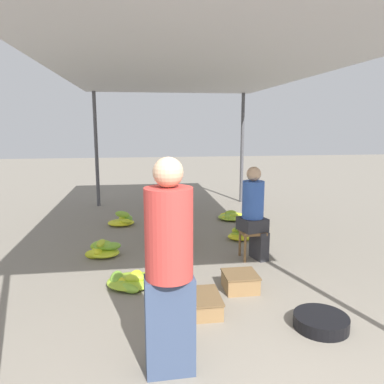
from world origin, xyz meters
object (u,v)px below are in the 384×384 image
(crate_far, at_px, (240,281))
(vendor_foreground, at_px, (169,266))
(stool, at_px, (252,236))
(banana_pile_left_1, at_px, (102,249))
(basin_black, at_px, (321,322))
(banana_pile_right_0, at_px, (252,226))
(banana_pile_left_2, at_px, (123,221))
(crate_mid, at_px, (196,304))
(vendor_seated, at_px, (254,212))
(banana_pile_left_0, at_px, (130,281))
(banana_pile_right_1, at_px, (242,233))
(crate_near, at_px, (172,238))
(banana_pile_right_2, at_px, (232,216))

(crate_far, bearing_deg, vendor_foreground, -124.55)
(stool, bearing_deg, banana_pile_left_1, 169.43)
(basin_black, height_order, banana_pile_right_0, banana_pile_right_0)
(banana_pile_left_2, xyz_separation_m, crate_mid, (0.87, -3.51, 0.01))
(vendor_seated, bearing_deg, crate_mid, -126.12)
(banana_pile_left_0, relative_size, banana_pile_left_1, 1.18)
(basin_black, bearing_deg, crate_mid, 157.65)
(basin_black, relative_size, banana_pile_right_1, 1.00)
(vendor_foreground, distance_m, stool, 2.73)
(stool, height_order, banana_pile_left_0, stool)
(basin_black, relative_size, banana_pile_left_2, 0.96)
(basin_black, bearing_deg, banana_pile_left_1, 134.18)
(basin_black, relative_size, crate_mid, 1.03)
(banana_pile_right_1, bearing_deg, vendor_foreground, -114.41)
(crate_far, bearing_deg, crate_near, 109.67)
(banana_pile_right_0, relative_size, crate_mid, 1.20)
(banana_pile_left_2, distance_m, crate_mid, 3.62)
(banana_pile_left_1, bearing_deg, banana_pile_left_0, -69.16)
(banana_pile_right_0, bearing_deg, basin_black, -96.00)
(banana_pile_left_2, relative_size, crate_far, 1.38)
(vendor_foreground, xyz_separation_m, crate_mid, (0.34, 0.89, -0.77))
(vendor_seated, bearing_deg, crate_far, -114.89)
(vendor_foreground, xyz_separation_m, crate_far, (0.92, 1.33, -0.76))
(vendor_foreground, height_order, basin_black, vendor_foreground)
(vendor_foreground, height_order, stool, vendor_foreground)
(banana_pile_left_2, relative_size, banana_pile_right_2, 0.89)
(stool, distance_m, banana_pile_right_0, 1.54)
(basin_black, height_order, banana_pile_left_2, banana_pile_left_2)
(vendor_seated, xyz_separation_m, banana_pile_right_1, (0.08, 0.90, -0.58))
(vendor_seated, bearing_deg, banana_pile_left_2, 132.30)
(banana_pile_right_2, bearing_deg, banana_pile_right_1, -97.30)
(banana_pile_left_0, height_order, crate_near, crate_near)
(vendor_foreground, relative_size, stool, 4.01)
(crate_near, distance_m, crate_far, 1.88)
(vendor_seated, distance_m, crate_near, 1.47)
(banana_pile_left_2, bearing_deg, stool, -47.91)
(crate_near, bearing_deg, banana_pile_left_1, -158.96)
(crate_mid, bearing_deg, banana_pile_right_1, 64.21)
(vendor_foreground, bearing_deg, crate_far, 55.45)
(basin_black, xyz_separation_m, crate_far, (-0.53, 0.90, 0.04))
(basin_black, xyz_separation_m, banana_pile_left_2, (-1.99, 3.97, 0.02))
(vendor_foreground, relative_size, banana_pile_left_1, 3.20)
(vendor_foreground, xyz_separation_m, banana_pile_right_2, (1.62, 4.52, -0.80))
(crate_mid, bearing_deg, basin_black, -22.35)
(crate_far, bearing_deg, basin_black, -59.47)
(basin_black, bearing_deg, banana_pile_right_1, 89.94)
(stool, distance_m, banana_pile_right_2, 2.24)
(crate_far, bearing_deg, banana_pile_left_2, 115.37)
(banana_pile_right_0, relative_size, banana_pile_right_1, 1.16)
(banana_pile_left_0, distance_m, banana_pile_right_1, 2.40)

